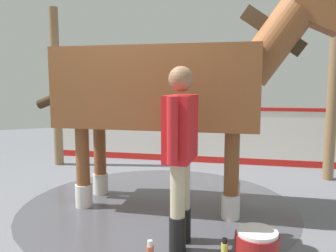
# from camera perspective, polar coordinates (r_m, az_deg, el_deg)

# --- Properties ---
(ground_plane) EXTENTS (16.00, 16.00, 0.02)m
(ground_plane) POSITION_cam_1_polar(r_m,az_deg,el_deg) (4.33, -5.14, -12.98)
(ground_plane) COLOR slate
(wet_patch) EXTENTS (3.31, 3.31, 0.00)m
(wet_patch) POSITION_cam_1_polar(r_m,az_deg,el_deg) (4.28, -1.53, -13.05)
(wet_patch) COLOR #4C4C54
(wet_patch) RESTS_ON ground
(barrier_wall) EXTENTS (4.50, 3.22, 1.05)m
(barrier_wall) POSITION_cam_1_polar(r_m,az_deg,el_deg) (6.42, 3.54, -1.74)
(barrier_wall) COLOR white
(barrier_wall) RESTS_ON ground
(roof_post_near) EXTENTS (0.16, 0.16, 2.80)m
(roof_post_near) POSITION_cam_1_polar(r_m,az_deg,el_deg) (5.70, 25.98, 5.64)
(roof_post_near) COLOR olive
(roof_post_near) RESTS_ON ground
(roof_post_far) EXTENTS (0.16, 0.16, 2.80)m
(roof_post_far) POSITION_cam_1_polar(r_m,az_deg,el_deg) (6.43, -18.26, 6.10)
(roof_post_far) COLOR olive
(roof_post_far) RESTS_ON ground
(horse) EXTENTS (3.10, 2.33, 2.53)m
(horse) POSITION_cam_1_polar(r_m,az_deg,el_deg) (3.99, 0.08, 6.23)
(horse) COLOR brown
(horse) RESTS_ON ground
(handler) EXTENTS (0.47, 0.54, 1.63)m
(handler) POSITION_cam_1_polar(r_m,az_deg,el_deg) (2.99, 2.14, -3.36)
(handler) COLOR black
(handler) RESTS_ON ground
(wash_bucket) EXTENTS (0.36, 0.36, 0.30)m
(wash_bucket) POSITION_cam_1_polar(r_m,az_deg,el_deg) (3.03, 14.69, -19.25)
(wash_bucket) COLOR maroon
(wash_bucket) RESTS_ON ground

